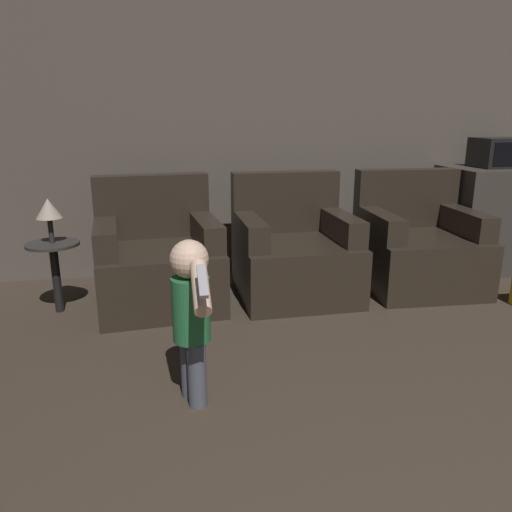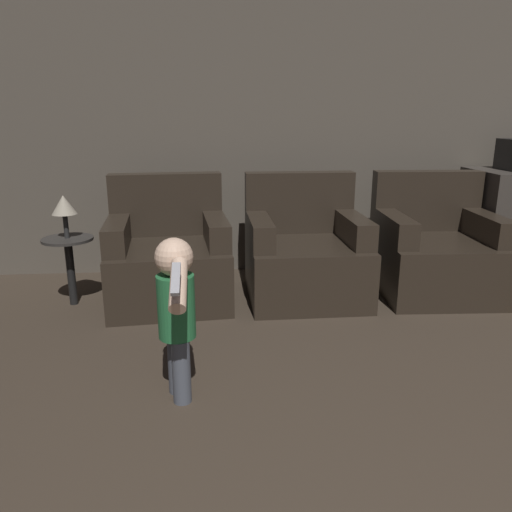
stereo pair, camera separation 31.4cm
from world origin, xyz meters
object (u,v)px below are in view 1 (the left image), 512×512
object	(u,v)px
armchair_left	(158,261)
microwave	(504,153)
armchair_right	(417,248)
lamp	(48,209)
person_toddler	(191,310)
armchair_middle	(294,254)

from	to	relation	value
armchair_left	microwave	size ratio (longest dim) A/B	1.84
armchair_right	armchair_left	bearing A→B (deg)	-177.41
armchair_right	microwave	bearing A→B (deg)	23.16
microwave	lamp	xyz separation A→B (m)	(-3.84, -0.42, -0.31)
armchair_right	person_toddler	world-z (taller)	armchair_right
armchair_left	armchair_right	distance (m)	2.14
armchair_middle	microwave	distance (m)	2.20
lamp	armchair_middle	bearing A→B (deg)	1.72
armchair_middle	lamp	xyz separation A→B (m)	(-1.80, -0.05, 0.44)
armchair_middle	microwave	world-z (taller)	microwave
armchair_left	microwave	distance (m)	3.21
armchair_right	lamp	world-z (taller)	armchair_right
person_toddler	microwave	world-z (taller)	microwave
microwave	lamp	world-z (taller)	microwave
armchair_right	lamp	xyz separation A→B (m)	(-2.87, -0.05, 0.44)
armchair_middle	lamp	bearing A→B (deg)	-179.06
armchair_right	person_toddler	size ratio (longest dim) A/B	1.13
armchair_left	person_toddler	size ratio (longest dim) A/B	1.15
lamp	microwave	bearing A→B (deg)	6.19
armchair_middle	lamp	distance (m)	1.86
armchair_right	person_toddler	bearing A→B (deg)	-141.03
armchair_middle	armchair_right	xyz separation A→B (m)	(1.07, -0.00, 0.00)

